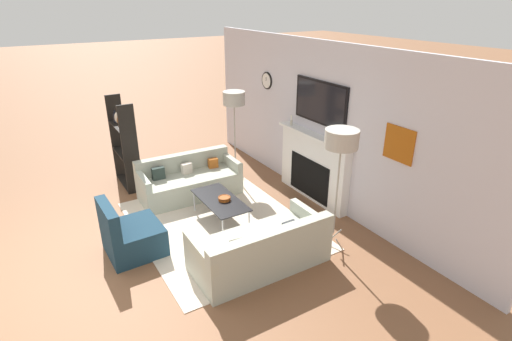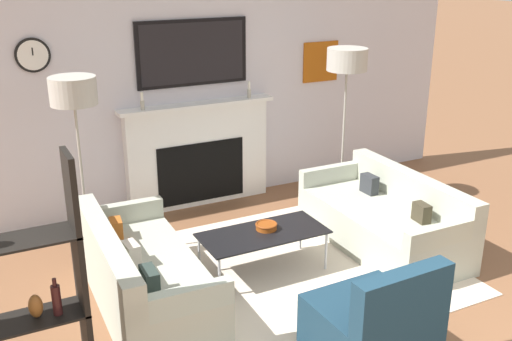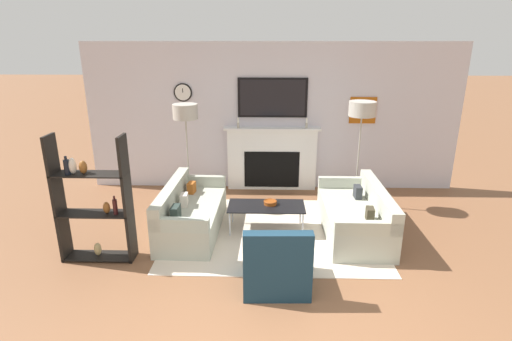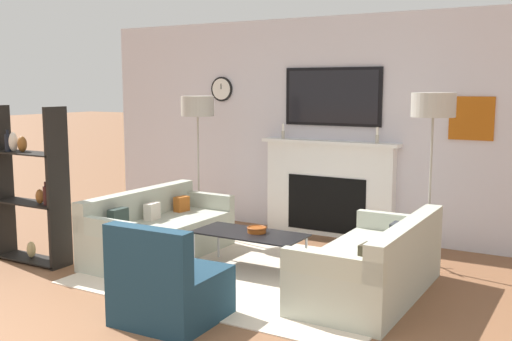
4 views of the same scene
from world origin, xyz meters
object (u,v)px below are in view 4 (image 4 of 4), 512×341
object	(u,v)px
shelf_unit	(29,188)
floor_lamp_right	(433,108)
coffee_table	(249,235)
couch_right	(373,268)
decorative_bowl	(257,229)
floor_lamp_left	(198,108)
couch_left	(158,233)
armchair	(169,289)

from	to	relation	value
shelf_unit	floor_lamp_right	bearing A→B (deg)	26.89
floor_lamp_right	coffee_table	bearing A→B (deg)	-146.78
couch_right	shelf_unit	bearing A→B (deg)	-166.87
couch_right	floor_lamp_right	world-z (taller)	floor_lamp_right
decorative_bowl	floor_lamp_left	distance (m)	2.05
couch_left	armchair	distance (m)	1.86
coffee_table	shelf_unit	world-z (taller)	shelf_unit
coffee_table	floor_lamp_right	distance (m)	2.23
armchair	floor_lamp_left	size ratio (longest dim) A/B	0.47
coffee_table	floor_lamp_right	bearing A→B (deg)	33.22
couch_left	couch_right	distance (m)	2.45
coffee_table	decorative_bowl	distance (m)	0.09
couch_right	shelf_unit	distance (m)	3.63
couch_right	armchair	bearing A→B (deg)	-130.88
couch_right	decorative_bowl	size ratio (longest dim) A/B	8.94
floor_lamp_left	shelf_unit	bearing A→B (deg)	-114.05
couch_left	floor_lamp_right	distance (m)	3.17
couch_left	decorative_bowl	world-z (taller)	couch_left
floor_lamp_right	couch_left	bearing A→B (deg)	-158.17
couch_left	couch_right	world-z (taller)	couch_left
couch_right	floor_lamp_right	xyz separation A→B (m)	(0.21, 1.06, 1.39)
armchair	floor_lamp_right	world-z (taller)	floor_lamp_right
decorative_bowl	floor_lamp_right	xyz separation A→B (m)	(1.47, 0.95, 1.22)
armchair	coffee_table	xyz separation A→B (m)	(-0.12, 1.45, 0.10)
floor_lamp_left	decorative_bowl	bearing A→B (deg)	-34.30
coffee_table	shelf_unit	distance (m)	2.38
coffee_table	decorative_bowl	bearing A→B (deg)	40.29
decorative_bowl	floor_lamp_right	bearing A→B (deg)	32.92
couch_left	armchair	bearing A→B (deg)	-47.94
coffee_table	floor_lamp_left	world-z (taller)	floor_lamp_left
decorative_bowl	floor_lamp_left	world-z (taller)	floor_lamp_left
couch_right	shelf_unit	size ratio (longest dim) A/B	1.08
couch_right	decorative_bowl	bearing A→B (deg)	174.95
floor_lamp_right	armchair	bearing A→B (deg)	-119.90
armchair	couch_left	bearing A→B (deg)	132.06
coffee_table	shelf_unit	bearing A→B (deg)	-158.03
decorative_bowl	floor_lamp_left	bearing A→B (deg)	145.70
couch_left	floor_lamp_left	world-z (taller)	floor_lamp_left
decorative_bowl	coffee_table	bearing A→B (deg)	-139.71
decorative_bowl	floor_lamp_right	world-z (taller)	floor_lamp_right
floor_lamp_right	couch_right	bearing A→B (deg)	-101.12
floor_lamp_left	couch_left	bearing A→B (deg)	-78.85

